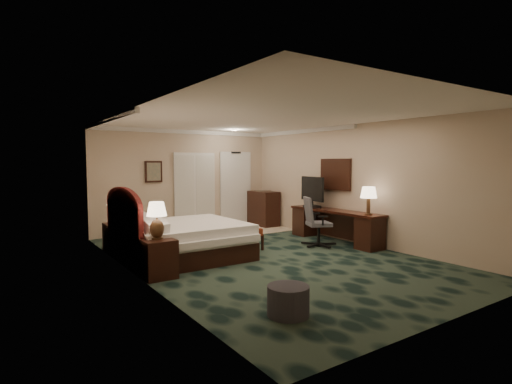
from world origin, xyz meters
TOP-DOWN VIEW (x-y plane):
  - floor at (0.00, 0.00)m, footprint 5.00×7.50m
  - ceiling at (0.00, 0.00)m, footprint 5.00×7.50m
  - wall_back at (0.00, 3.75)m, footprint 5.00×0.00m
  - wall_front at (0.00, -3.75)m, footprint 5.00×0.00m
  - wall_left at (-2.50, 0.00)m, footprint 0.00×7.50m
  - wall_right at (2.50, 0.00)m, footprint 0.00×7.50m
  - crown_molding at (0.00, 0.00)m, footprint 5.00×7.50m
  - tile_patch at (0.90, 2.90)m, footprint 3.20×1.70m
  - headboard at (-2.44, 1.00)m, footprint 0.12×2.00m
  - entry_door at (1.55, 3.72)m, footprint 1.02×0.06m
  - closet_doors at (0.25, 3.71)m, footprint 1.20×0.06m
  - wall_art at (-0.90, 3.71)m, footprint 0.45×0.06m
  - wall_mirror at (2.46, 0.60)m, footprint 0.05×0.95m
  - bed at (-1.33, 0.82)m, footprint 2.13×1.98m
  - nightstand_near at (-2.23, -0.14)m, footprint 0.49×0.57m
  - nightstand_far at (-2.25, 2.22)m, footprint 0.46×0.52m
  - lamp_near at (-2.24, -0.15)m, footprint 0.37×0.37m
  - lamp_far at (-2.27, 2.23)m, footprint 0.34×0.34m
  - bed_bench at (0.10, 1.14)m, footprint 0.73×1.47m
  - ottoman at (-1.51, -2.57)m, footprint 0.58×0.58m
  - desk at (2.20, 0.34)m, footprint 0.55×2.56m
  - tv at (2.15, 1.07)m, footprint 0.26×0.96m
  - desk_lamp at (2.17, -0.65)m, footprint 0.40×0.40m
  - desk_chair at (1.54, 0.17)m, footprint 0.82×0.80m
  - minibar at (2.19, 3.20)m, footprint 0.53×0.95m

SIDE VIEW (x-z plane):
  - floor at x=0.00m, z-range 0.00..0.00m
  - tile_patch at x=0.90m, z-range 0.00..0.01m
  - ottoman at x=-1.51m, z-range 0.00..0.36m
  - bed_bench at x=0.10m, z-range 0.00..0.48m
  - nightstand_far at x=-2.25m, z-range 0.00..0.57m
  - nightstand_near at x=-2.23m, z-range 0.00..0.62m
  - bed at x=-1.33m, z-range 0.00..0.68m
  - desk at x=2.20m, z-range 0.00..0.74m
  - minibar at x=2.19m, z-range 0.00..1.00m
  - desk_chair at x=1.54m, z-range 0.00..1.09m
  - headboard at x=-2.44m, z-range 0.00..1.40m
  - lamp_far at x=-2.27m, z-range 0.57..1.19m
  - lamp_near at x=-2.24m, z-range 0.62..1.21m
  - desk_lamp at x=2.17m, z-range 0.74..1.34m
  - entry_door at x=1.55m, z-range -0.04..2.14m
  - closet_doors at x=0.25m, z-range 0.00..2.10m
  - tv at x=2.15m, z-range 0.74..1.49m
  - wall_back at x=0.00m, z-range 0.00..2.70m
  - wall_front at x=0.00m, z-range 0.00..2.70m
  - wall_left at x=-2.50m, z-range 0.00..2.70m
  - wall_right at x=2.50m, z-range 0.00..2.70m
  - wall_mirror at x=2.46m, z-range 1.18..1.93m
  - wall_art at x=-0.90m, z-range 1.33..1.88m
  - crown_molding at x=0.00m, z-range 2.60..2.70m
  - ceiling at x=0.00m, z-range 2.70..2.70m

